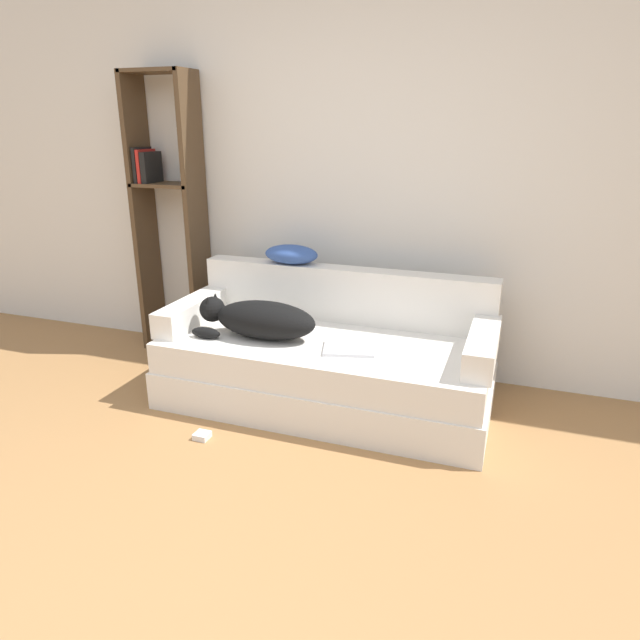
% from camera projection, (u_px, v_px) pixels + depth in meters
% --- Properties ---
extents(ground_plane, '(20.00, 20.00, 0.00)m').
position_uv_depth(ground_plane, '(131.00, 579.00, 2.11)').
color(ground_plane, '#9E7042').
extents(wall_back, '(7.69, 0.06, 2.70)m').
position_uv_depth(wall_back, '(330.00, 164.00, 3.69)').
color(wall_back, silver).
rests_on(wall_back, ground_plane).
extents(couch, '(1.91, 0.87, 0.41)m').
position_uv_depth(couch, '(325.00, 372.00, 3.39)').
color(couch, silver).
rests_on(couch, ground_plane).
extents(couch_backrest, '(1.87, 0.15, 0.34)m').
position_uv_depth(couch_backrest, '(345.00, 294.00, 3.59)').
color(couch_backrest, silver).
rests_on(couch_backrest, couch).
extents(couch_arm_left, '(0.15, 0.68, 0.15)m').
position_uv_depth(couch_arm_left, '(193.00, 311.00, 3.57)').
color(couch_arm_left, silver).
rests_on(couch_arm_left, couch).
extents(couch_arm_right, '(0.15, 0.68, 0.15)m').
position_uv_depth(couch_arm_right, '(483.00, 346.00, 3.01)').
color(couch_arm_right, silver).
rests_on(couch_arm_right, couch).
extents(dog, '(0.73, 0.31, 0.23)m').
position_uv_depth(dog, '(259.00, 319.00, 3.32)').
color(dog, black).
rests_on(dog, couch).
extents(laptop, '(0.33, 0.30, 0.02)m').
position_uv_depth(laptop, '(349.00, 348.00, 3.16)').
color(laptop, silver).
rests_on(laptop, couch).
extents(throw_pillow, '(0.35, 0.21, 0.12)m').
position_uv_depth(throw_pillow, '(291.00, 254.00, 3.63)').
color(throw_pillow, '#335199').
rests_on(throw_pillow, couch_backrest).
extents(bookshelf, '(0.47, 0.26, 1.93)m').
position_uv_depth(bookshelf, '(167.00, 203.00, 3.98)').
color(bookshelf, '#4C3823').
rests_on(bookshelf, ground_plane).
extents(power_adapter, '(0.08, 0.08, 0.03)m').
position_uv_depth(power_adapter, '(202.00, 436.00, 3.05)').
color(power_adapter, silver).
rests_on(power_adapter, ground_plane).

